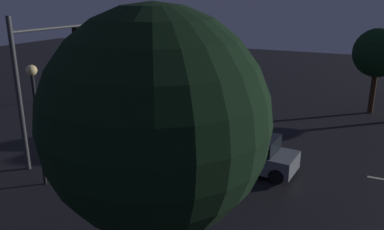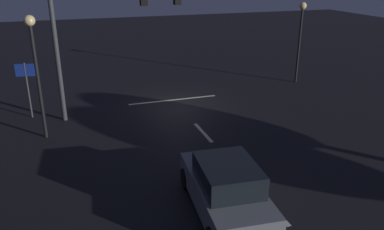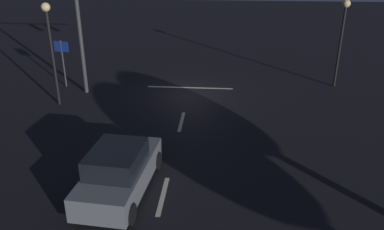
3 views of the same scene
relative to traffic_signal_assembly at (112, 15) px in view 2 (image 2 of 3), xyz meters
The scene contains 9 objects.
ground_plane 5.84m from the traffic_signal_assembly, behind, with size 80.00×80.00×0.00m, color black.
traffic_signal_assembly is the anchor object (origin of this frame).
lane_dash_far 6.86m from the traffic_signal_assembly, 131.34° to the left, with size 2.20×0.16×0.01m, color beige.
lane_dash_mid 11.25m from the traffic_signal_assembly, 108.32° to the left, with size 2.20×0.16×0.01m, color beige.
stop_bar 5.94m from the traffic_signal_assembly, 159.55° to the right, with size 5.00×0.16×0.01m, color beige.
car_approaching 10.46m from the traffic_signal_assembly, 100.33° to the left, with size 2.24×4.49×1.70m.
street_lamp_left_kerb 11.94m from the traffic_signal_assembly, 169.63° to the right, with size 0.44×0.44×4.97m.
street_lamp_right_kerb 4.13m from the traffic_signal_assembly, 28.73° to the left, with size 0.44×0.44×5.19m.
route_sign 5.13m from the traffic_signal_assembly, 11.85° to the right, with size 0.89×0.25×2.73m.
Camera 2 is at (5.58, 18.90, 6.91)m, focal length 36.24 mm.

